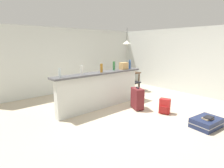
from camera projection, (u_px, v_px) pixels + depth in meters
ground_plane at (127, 109)px, 5.43m from camera, size 13.00×13.00×0.05m
wall_back at (74, 60)px, 7.40m from camera, size 6.60×0.10×2.50m
wall_right at (175, 60)px, 7.32m from camera, size 0.10×6.00×2.50m
partition_half_wall at (101, 91)px, 5.37m from camera, size 2.80×0.20×1.04m
bar_countertop at (100, 73)px, 5.25m from camera, size 2.96×0.40×0.05m
bottle_clear at (60, 73)px, 4.38m from camera, size 0.06×0.06×0.24m
bottle_white at (82, 70)px, 4.77m from camera, size 0.07×0.07×0.25m
bottle_amber at (101, 68)px, 5.19m from camera, size 0.08×0.08×0.25m
bottle_green at (114, 66)px, 5.63m from camera, size 0.07×0.07×0.27m
bottle_blue at (130, 64)px, 6.00m from camera, size 0.07×0.07×0.29m
grocery_bag at (124, 66)px, 5.83m from camera, size 0.26×0.18×0.22m
dining_table at (125, 75)px, 7.49m from camera, size 1.10×0.80×0.74m
dining_chair_near_partition at (132, 80)px, 7.11m from camera, size 0.41×0.41×0.93m
pendant_lamp at (127, 42)px, 7.14m from camera, size 0.34×0.34×0.65m
suitcase_flat_navy at (206, 123)px, 4.18m from camera, size 0.86×0.57×0.22m
backpack_red at (165, 106)px, 5.00m from camera, size 0.30×0.32×0.42m
suitcase_upright_maroon at (137, 98)px, 5.31m from camera, size 0.40×0.50×0.67m
book_stack at (208, 118)px, 4.10m from camera, size 0.25×0.21×0.06m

